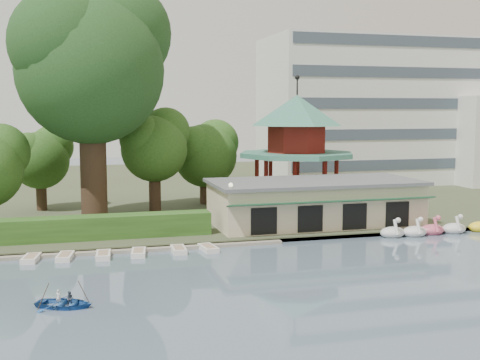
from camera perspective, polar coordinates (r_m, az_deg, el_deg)
name	(u,v)px	position (r m, az deg, el deg)	size (l,w,h in m)	color
ground_plane	(295,319)	(31.24, 5.27, -12.98)	(220.00, 220.00, 0.00)	slate
shore	(159,188)	(80.88, -7.71, -0.76)	(220.00, 70.00, 0.40)	#424930
embankment	(218,243)	(47.17, -2.13, -6.03)	(220.00, 0.60, 0.30)	gray
dock	(57,254)	(45.95, -16.94, -6.69)	(34.00, 1.60, 0.24)	gray
boathouse	(315,202)	(54.16, 7.09, -2.05)	(18.60, 9.39, 3.90)	beige
pavilion	(297,139)	(63.69, 5.40, 3.88)	(12.40, 12.40, 13.50)	beige
office_building	(392,116)	(87.83, 14.22, 5.91)	(38.00, 18.00, 20.00)	silver
hedge	(17,231)	(49.13, -20.39, -4.57)	(30.00, 2.00, 1.80)	#315B1E
lamp_post	(231,199)	(48.57, -0.88, -1.83)	(0.36, 0.36, 4.28)	black
big_tree	(92,58)	(55.98, -13.83, 11.17)	(14.37, 13.39, 21.99)	#3A281C
small_trees	(68,157)	(59.32, -15.95, 2.12)	(39.74, 16.88, 10.40)	#3A281C
moored_rowboats	(27,259)	(44.70, -19.54, -7.08)	(27.33, 2.75, 0.36)	white
rowboat_with_passengers	(64,299)	(34.01, -16.33, -10.79)	(5.13, 4.48, 2.01)	#215299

